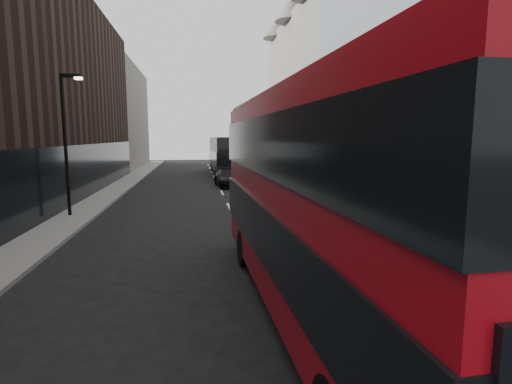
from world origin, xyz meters
name	(u,v)px	position (x,y,z in m)	size (l,w,h in m)	color
sidewalk_right	(324,192)	(7.50, 25.00, 0.07)	(3.00, 80.00, 0.15)	slate
sidewalk_left	(106,196)	(-8.00, 25.00, 0.07)	(2.00, 80.00, 0.15)	slate
building_modern_block	(410,43)	(11.47, 21.00, 9.90)	(5.03, 22.00, 20.00)	#90959A
building_victorian	(306,90)	(11.38, 44.00, 9.66)	(6.50, 24.00, 21.00)	slate
building_left_mid	(68,99)	(-11.50, 30.00, 7.00)	(5.00, 24.00, 14.00)	black
building_left_far	(120,118)	(-11.50, 52.00, 6.50)	(5.00, 20.00, 13.00)	slate
street_lamp	(66,135)	(-8.22, 18.00, 4.18)	(1.06, 0.22, 7.00)	black
red_bus	(327,195)	(0.92, 5.17, 2.82)	(3.25, 12.65, 5.07)	maroon
grey_bus	(226,154)	(1.46, 40.77, 2.18)	(3.16, 12.66, 4.06)	black
car_a	(314,211)	(3.49, 14.54, 0.65)	(1.53, 3.81, 1.30)	black
car_b	(283,188)	(3.78, 22.29, 0.77)	(1.64, 4.70, 1.55)	gray
car_c	(228,178)	(0.79, 29.84, 0.70)	(1.96, 4.82, 1.40)	black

